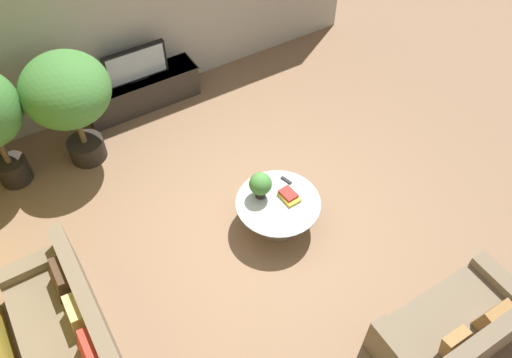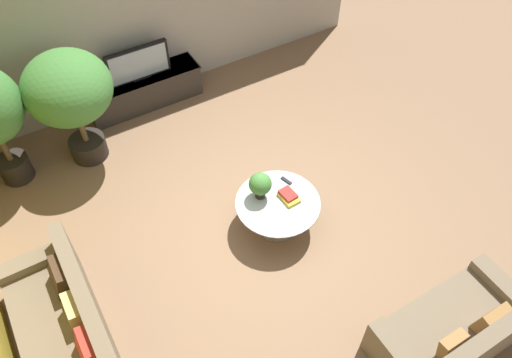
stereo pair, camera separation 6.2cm
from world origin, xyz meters
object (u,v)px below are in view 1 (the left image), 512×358
(potted_palm_corner, at_px, (67,94))
(couch_by_wall, at_px, (69,333))
(couch_near_entry, at_px, (456,330))
(potted_plant_tabletop, at_px, (260,185))
(media_console, at_px, (142,91))
(television, at_px, (136,65))
(coffee_table, at_px, (278,209))

(potted_palm_corner, bearing_deg, couch_by_wall, -112.01)
(couch_by_wall, distance_m, couch_near_entry, 4.08)
(couch_by_wall, distance_m, potted_plant_tabletop, 2.68)
(couch_near_entry, distance_m, potted_plant_tabletop, 2.70)
(potted_plant_tabletop, bearing_deg, media_console, 97.63)
(television, distance_m, potted_palm_corner, 1.39)
(couch_by_wall, bearing_deg, couch_near_entry, 58.83)
(couch_near_entry, bearing_deg, coffee_table, -72.51)
(potted_plant_tabletop, bearing_deg, couch_by_wall, -171.12)
(media_console, height_order, couch_by_wall, couch_by_wall)
(media_console, relative_size, television, 1.88)
(television, xyz_separation_m, couch_by_wall, (-2.23, -3.34, -0.49))
(couch_by_wall, bearing_deg, television, 146.22)
(coffee_table, height_order, couch_by_wall, couch_by_wall)
(television, bearing_deg, potted_plant_tabletop, -82.36)
(coffee_table, height_order, potted_palm_corner, potted_palm_corner)
(coffee_table, distance_m, couch_near_entry, 2.44)
(television, xyz_separation_m, potted_palm_corner, (-1.15, -0.66, 0.39))
(television, relative_size, potted_palm_corner, 0.57)
(couch_near_entry, height_order, potted_palm_corner, potted_palm_corner)
(media_console, height_order, coffee_table, media_console)
(potted_plant_tabletop, bearing_deg, potted_palm_corner, 124.31)
(television, relative_size, couch_by_wall, 0.50)
(couch_near_entry, bearing_deg, couch_by_wall, -31.17)
(television, bearing_deg, couch_near_entry, -76.97)
(television, height_order, couch_near_entry, television)
(couch_by_wall, bearing_deg, media_console, 146.23)
(potted_palm_corner, bearing_deg, coffee_table, -55.68)
(television, xyz_separation_m, potted_plant_tabletop, (0.39, -2.93, -0.11))
(coffee_table, bearing_deg, media_console, 99.61)
(couch_near_entry, height_order, potted_plant_tabletop, couch_near_entry)
(media_console, distance_m, potted_palm_corner, 1.61)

